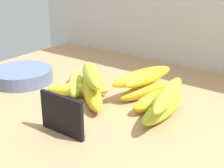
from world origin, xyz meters
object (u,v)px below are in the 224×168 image
(banana_2, at_px, (94,79))
(banana_8, at_px, (148,77))
(banana_3, at_px, (163,109))
(fruit_bowl, at_px, (22,75))
(banana_5, at_px, (146,91))
(banana_6, at_px, (157,99))
(chalkboard_sign, at_px, (62,116))
(banana_0, at_px, (78,90))
(banana_1, at_px, (92,93))
(banana_9, at_px, (92,76))
(banana_10, at_px, (143,76))
(banana_7, at_px, (168,94))
(banana_4, at_px, (75,83))

(banana_2, relative_size, banana_8, 0.99)
(banana_2, height_order, banana_3, banana_3)
(fruit_bowl, bearing_deg, banana_5, 17.99)
(banana_6, bearing_deg, chalkboard_sign, -112.38)
(banana_0, bearing_deg, banana_5, 33.33)
(banana_0, height_order, banana_1, banana_1)
(fruit_bowl, bearing_deg, banana_9, 5.54)
(fruit_bowl, bearing_deg, banana_1, 3.45)
(banana_5, height_order, banana_6, banana_6)
(banana_3, distance_m, banana_6, 0.05)
(banana_10, bearing_deg, banana_9, -133.83)
(banana_1, relative_size, banana_3, 1.22)
(fruit_bowl, distance_m, banana_8, 0.36)
(banana_3, bearing_deg, fruit_bowl, -174.91)
(banana_3, distance_m, banana_7, 0.04)
(banana_0, distance_m, banana_10, 0.17)
(banana_2, relative_size, banana_5, 1.05)
(banana_5, bearing_deg, banana_3, -39.94)
(banana_1, distance_m, banana_6, 0.16)
(banana_0, xyz_separation_m, banana_2, (-0.01, 0.08, 0.00))
(banana_1, bearing_deg, chalkboard_sign, -70.53)
(banana_4, distance_m, banana_7, 0.28)
(fruit_bowl, height_order, banana_7, banana_7)
(banana_6, bearing_deg, banana_4, -171.24)
(banana_7, bearing_deg, banana_10, 145.09)
(banana_0, distance_m, banana_3, 0.23)
(chalkboard_sign, distance_m, fruit_bowl, 0.34)
(banana_2, xyz_separation_m, banana_5, (0.16, 0.02, -0.00))
(banana_2, bearing_deg, banana_5, 5.75)
(banana_6, xyz_separation_m, banana_7, (0.05, -0.04, 0.04))
(banana_3, distance_m, banana_8, 0.13)
(banana_1, bearing_deg, banana_0, 178.37)
(chalkboard_sign, height_order, banana_1, chalkboard_sign)
(banana_3, height_order, banana_8, banana_8)
(banana_4, relative_size, banana_6, 1.10)
(banana_7, distance_m, banana_9, 0.20)
(chalkboard_sign, xyz_separation_m, banana_10, (0.03, 0.26, 0.01))
(banana_8, bearing_deg, banana_9, -134.92)
(banana_10, bearing_deg, banana_1, -129.48)
(chalkboard_sign, relative_size, banana_10, 0.56)
(banana_2, distance_m, banana_3, 0.25)
(banana_0, height_order, banana_10, banana_10)
(banana_8, bearing_deg, banana_3, -42.60)
(chalkboard_sign, xyz_separation_m, banana_7, (0.14, 0.18, 0.02))
(banana_8, height_order, banana_10, banana_10)
(chalkboard_sign, xyz_separation_m, banana_9, (-0.06, 0.17, 0.02))
(banana_7, bearing_deg, banana_8, 140.13)
(banana_6, relative_size, banana_9, 0.91)
(banana_4, distance_m, banana_8, 0.19)
(fruit_bowl, relative_size, banana_9, 1.03)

